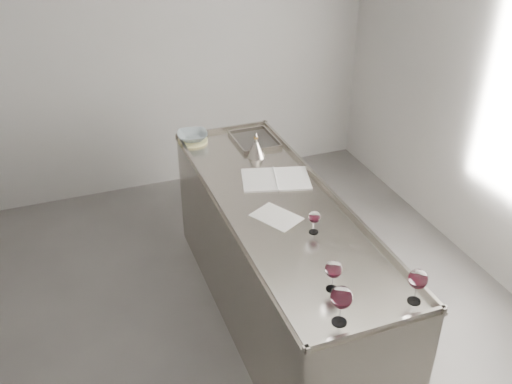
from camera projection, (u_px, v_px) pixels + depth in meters
name	position (u px, v px, depth m)	size (l,w,h in m)	color
room_shell	(215.00, 176.00, 2.99)	(4.54, 5.04, 2.84)	#504E4B
counter	(278.00, 263.00, 3.86)	(0.77, 2.42, 0.97)	gray
wine_glass_left	(341.00, 298.00, 2.63)	(0.11, 0.11, 0.21)	white
wine_glass_middle	(334.00, 270.00, 2.85)	(0.09, 0.09, 0.17)	white
wine_glass_right	(418.00, 280.00, 2.77)	(0.10, 0.10, 0.19)	white
wine_glass_small	(314.00, 218.00, 3.30)	(0.07, 0.07, 0.14)	white
notebook	(276.00, 179.00, 3.89)	(0.52, 0.43, 0.02)	white
loose_paper_top	(276.00, 217.00, 3.49)	(0.20, 0.29, 0.00)	silver
trivet	(193.00, 141.00, 4.40)	(0.23, 0.23, 0.02)	beige
ceramic_bowl	(193.00, 136.00, 4.38)	(0.23, 0.23, 0.06)	#8C9CA3
wine_funnel	(256.00, 149.00, 4.16)	(0.13, 0.13, 0.20)	#A89E95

